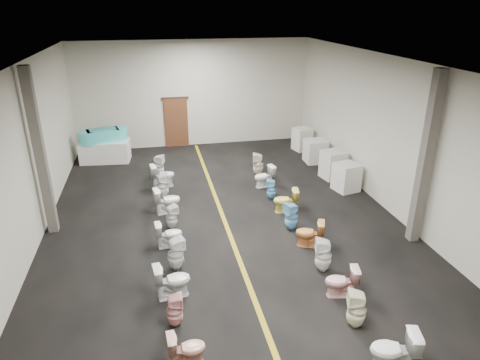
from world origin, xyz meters
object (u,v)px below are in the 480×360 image
(toilet_left_10, at_px, (163,176))
(appliance_crate_c, at_px, (315,151))
(toilet_right_5, at_px, (310,234))
(toilet_right_6, at_px, (291,216))
(toilet_right_2, at_px, (357,309))
(toilet_right_10, at_px, (258,164))
(toilet_left_9, at_px, (162,186))
(toilet_right_8, at_px, (271,189))
(appliance_crate_a, at_px, (346,177))
(toilet_right_9, at_px, (264,177))
(toilet_left_2, at_px, (187,349))
(toilet_left_8, at_px, (167,200))
(display_table, at_px, (105,151))
(toilet_left_3, at_px, (175,310))
(toilet_right_1, at_px, (394,351))
(toilet_right_4, at_px, (323,255))
(appliance_crate_d, at_px, (302,139))
(toilet_left_5, at_px, (176,254))
(toilet_right_3, at_px, (341,282))
(bathtub, at_px, (103,135))
(toilet_left_11, at_px, (159,166))
(appliance_crate_b, at_px, (333,165))
(toilet_left_4, at_px, (172,280))
(toilet_left_6, at_px, (169,234))
(toilet_left_7, at_px, (171,217))

(toilet_left_10, bearing_deg, appliance_crate_c, -85.60)
(toilet_right_5, distance_m, toilet_right_6, 0.96)
(toilet_right_2, distance_m, toilet_right_10, 8.12)
(toilet_left_9, relative_size, toilet_right_8, 1.25)
(toilet_left_10, distance_m, toilet_right_8, 3.80)
(appliance_crate_a, xyz_separation_m, toilet_right_9, (-2.61, 0.87, -0.10))
(appliance_crate_a, bearing_deg, toilet_right_9, 161.67)
(toilet_left_2, distance_m, toilet_left_8, 6.02)
(display_table, distance_m, toilet_left_8, 5.54)
(toilet_left_3, bearing_deg, toilet_right_1, -118.53)
(toilet_left_10, distance_m, toilet_right_10, 3.48)
(toilet_right_4, bearing_deg, appliance_crate_d, 179.12)
(toilet_right_2, bearing_deg, toilet_left_5, -110.06)
(display_table, height_order, toilet_right_10, toilet_right_10)
(toilet_right_3, bearing_deg, appliance_crate_d, 177.79)
(toilet_right_10, bearing_deg, appliance_crate_c, 122.08)
(bathtub, distance_m, toilet_left_10, 3.80)
(toilet_left_8, distance_m, toilet_right_5, 4.44)
(toilet_right_6, bearing_deg, toilet_right_8, 162.98)
(toilet_left_11, relative_size, toilet_right_9, 1.12)
(toilet_left_9, bearing_deg, toilet_right_8, -116.18)
(appliance_crate_b, distance_m, toilet_left_11, 6.30)
(toilet_left_8, distance_m, toilet_right_8, 3.34)
(display_table, height_order, toilet_right_8, display_table)
(bathtub, relative_size, appliance_crate_a, 1.95)
(appliance_crate_d, relative_size, toilet_left_3, 1.35)
(appliance_crate_d, relative_size, toilet_right_3, 1.34)
(toilet_left_2, bearing_deg, display_table, 7.01)
(toilet_left_5, xyz_separation_m, toilet_right_10, (3.38, 5.43, -0.00))
(toilet_left_4, bearing_deg, toilet_right_1, -135.06)
(appliance_crate_b, relative_size, toilet_right_6, 1.22)
(appliance_crate_c, height_order, toilet_right_5, appliance_crate_c)
(toilet_left_6, bearing_deg, appliance_crate_d, -45.87)
(toilet_right_2, bearing_deg, appliance_crate_b, 179.27)
(toilet_left_4, bearing_deg, display_table, 5.91)
(toilet_left_3, distance_m, toilet_left_7, 3.97)
(toilet_left_5, relative_size, toilet_right_8, 1.24)
(bathtub, distance_m, toilet_right_4, 10.56)
(toilet_right_9, relative_size, toilet_right_10, 0.87)
(toilet_left_3, xyz_separation_m, toilet_left_5, (0.16, 1.93, 0.07))
(toilet_left_6, bearing_deg, appliance_crate_a, -72.45)
(toilet_right_1, distance_m, toilet_right_3, 2.06)
(display_table, height_order, toilet_left_3, display_table)
(toilet_left_10, bearing_deg, toilet_right_4, -156.89)
(bathtub, xyz_separation_m, toilet_left_4, (2.06, -9.15, -0.67))
(appliance_crate_d, distance_m, toilet_right_9, 4.38)
(appliance_crate_c, height_order, toilet_right_9, appliance_crate_c)
(appliance_crate_a, distance_m, toilet_left_4, 7.57)
(toilet_right_2, relative_size, toilet_right_3, 1.15)
(toilet_right_4, xyz_separation_m, toilet_right_9, (-0.04, 5.15, -0.06))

